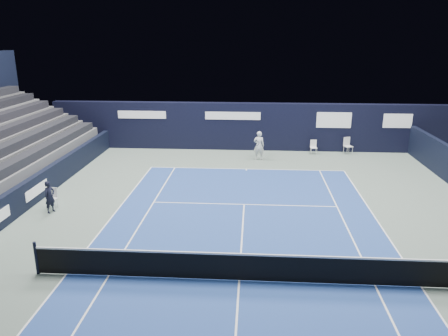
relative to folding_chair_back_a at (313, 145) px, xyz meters
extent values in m
plane|color=#5A6A60|center=(-4.22, -13.64, -0.60)|extent=(48.00, 48.00, 0.00)
cube|color=navy|center=(-4.22, -15.64, -0.59)|extent=(10.97, 23.77, 0.01)
cube|color=white|center=(0.01, -0.13, -0.18)|extent=(0.42, 0.40, 0.04)
cube|color=white|center=(0.00, 0.05, 0.06)|extent=(0.40, 0.05, 0.47)
cylinder|color=white|center=(0.17, 0.05, -0.39)|extent=(0.02, 0.02, 0.42)
cylinder|color=white|center=(-0.17, 0.02, -0.39)|extent=(0.02, 0.02, 0.42)
cylinder|color=white|center=(0.19, -0.27, -0.39)|extent=(0.02, 0.02, 0.42)
cylinder|color=white|center=(-0.15, -0.30, -0.39)|extent=(0.02, 0.02, 0.42)
cube|color=white|center=(0.00, 0.07, 0.14)|extent=(0.33, 0.10, 0.30)
cube|color=silver|center=(2.22, 0.06, -0.10)|extent=(0.61, 0.60, 0.04)
cube|color=silver|center=(2.14, 0.26, 0.19)|extent=(0.45, 0.22, 0.56)
cylinder|color=silver|center=(2.33, 0.32, -0.35)|extent=(0.03, 0.03, 0.49)
cylinder|color=silver|center=(1.96, 0.16, -0.35)|extent=(0.03, 0.03, 0.49)
cylinder|color=silver|center=(2.48, -0.03, -0.35)|extent=(0.03, 0.03, 0.49)
cylinder|color=silver|center=(2.11, -0.19, -0.35)|extent=(0.03, 0.03, 0.49)
cube|color=white|center=(-12.64, -10.19, -0.18)|extent=(0.42, 0.40, 0.04)
cube|color=white|center=(-12.63, -10.01, 0.06)|extent=(0.40, 0.06, 0.47)
cylinder|color=white|center=(-12.46, -10.04, -0.39)|extent=(0.02, 0.02, 0.41)
cylinder|color=white|center=(-12.80, -10.02, -0.39)|extent=(0.02, 0.02, 0.41)
cylinder|color=white|center=(-12.48, -10.36, -0.39)|extent=(0.02, 0.02, 0.41)
cylinder|color=white|center=(-12.82, -10.34, -0.39)|extent=(0.02, 0.02, 0.41)
imported|color=black|center=(-12.46, -10.68, 0.10)|extent=(0.51, 0.60, 1.40)
cube|color=white|center=(-4.22, -3.76, -0.59)|extent=(10.97, 0.06, 0.00)
cube|color=white|center=(1.26, -15.64, -0.59)|extent=(0.06, 23.77, 0.00)
cube|color=white|center=(-9.71, -15.64, -0.59)|extent=(0.06, 23.77, 0.00)
cube|color=white|center=(-0.11, -15.64, -0.59)|extent=(0.06, 23.77, 0.00)
cube|color=white|center=(-8.34, -15.64, -0.59)|extent=(0.06, 23.77, 0.00)
cube|color=white|center=(-4.22, -9.24, -0.59)|extent=(8.23, 0.06, 0.00)
cube|color=white|center=(-4.22, -15.64, -0.59)|extent=(0.06, 12.80, 0.00)
cube|color=white|center=(-4.22, -3.91, -0.59)|extent=(0.06, 0.30, 0.00)
cylinder|color=black|center=(-10.62, -15.64, -0.05)|extent=(0.10, 0.10, 1.10)
cube|color=black|center=(-4.22, -15.64, -0.14)|extent=(12.80, 0.03, 0.86)
cube|color=white|center=(-4.22, -15.64, 0.31)|extent=(12.80, 0.05, 0.06)
cube|color=black|center=(-4.22, 0.86, 0.95)|extent=(26.00, 0.60, 3.10)
cube|color=silver|center=(-11.22, 0.54, 1.70)|extent=(3.20, 0.02, 0.50)
cube|color=silver|center=(-5.22, 0.54, 1.70)|extent=(3.60, 0.02, 0.50)
cube|color=silver|center=(1.28, 0.54, 1.50)|extent=(2.20, 0.02, 1.00)
cube|color=silver|center=(5.28, 0.54, 1.50)|extent=(1.80, 0.02, 0.90)
cube|color=black|center=(-13.72, -9.64, 0.00)|extent=(0.30, 22.00, 1.20)
cube|color=silver|center=(-13.55, -9.64, 0.00)|extent=(0.02, 2.00, 0.45)
cube|color=#49494C|center=(-14.32, -8.64, 0.23)|extent=(0.90, 16.00, 1.65)
cube|color=#49494C|center=(-15.22, -8.64, 0.45)|extent=(0.90, 16.00, 2.10)
cube|color=black|center=(-14.32, -8.64, 1.25)|extent=(0.63, 15.20, 0.40)
cube|color=black|center=(-15.22, -8.64, 1.70)|extent=(0.63, 15.20, 0.40)
imported|color=silver|center=(-3.51, -1.63, 0.28)|extent=(0.68, 0.48, 1.76)
cylinder|color=black|center=(-3.66, -1.93, 0.45)|extent=(0.03, 0.29, 0.13)
torus|color=black|center=(-3.66, -2.18, 0.55)|extent=(0.30, 0.13, 0.29)
camera|label=1|loc=(-3.88, -27.53, 6.63)|focal=35.00mm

